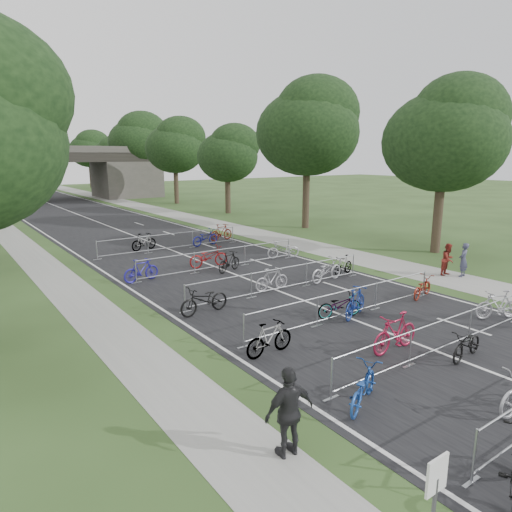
{
  "coord_description": "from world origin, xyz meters",
  "views": [
    {
      "loc": [
        -12.0,
        0.0,
        5.84
      ],
      "look_at": [
        0.47,
        17.47,
        1.1
      ],
      "focal_mm": 32.0,
      "sensor_mm": 36.0,
      "label": 1
    }
  ],
  "objects_px": {
    "pedestrian_c": "(289,412)",
    "pedestrian_b": "(448,260)",
    "overpass_bridge": "(40,174)",
    "park_sign": "(435,493)",
    "pedestrian_a": "(463,260)"
  },
  "relations": [
    {
      "from": "pedestrian_c",
      "to": "pedestrian_b",
      "type": "bearing_deg",
      "value": -152.85
    },
    {
      "from": "overpass_bridge",
      "to": "pedestrian_c",
      "type": "height_order",
      "value": "overpass_bridge"
    },
    {
      "from": "overpass_bridge",
      "to": "park_sign",
      "type": "xyz_separation_m",
      "value": [
        -6.8,
        -62.0,
        -2.27
      ]
    },
    {
      "from": "pedestrian_a",
      "to": "pedestrian_b",
      "type": "bearing_deg",
      "value": -73.09
    },
    {
      "from": "pedestrian_c",
      "to": "park_sign",
      "type": "bearing_deg",
      "value": 95.11
    },
    {
      "from": "park_sign",
      "to": "overpass_bridge",
      "type": "bearing_deg",
      "value": 83.74
    },
    {
      "from": "park_sign",
      "to": "pedestrian_a",
      "type": "bearing_deg",
      "value": 29.24
    },
    {
      "from": "pedestrian_a",
      "to": "pedestrian_b",
      "type": "xyz_separation_m",
      "value": [
        -0.35,
        0.59,
        -0.04
      ]
    },
    {
      "from": "pedestrian_b",
      "to": "pedestrian_c",
      "type": "bearing_deg",
      "value": -163.78
    },
    {
      "from": "overpass_bridge",
      "to": "pedestrian_b",
      "type": "relative_size",
      "value": 19.39
    },
    {
      "from": "park_sign",
      "to": "pedestrian_a",
      "type": "height_order",
      "value": "park_sign"
    },
    {
      "from": "overpass_bridge",
      "to": "pedestrian_b",
      "type": "height_order",
      "value": "overpass_bridge"
    },
    {
      "from": "pedestrian_c",
      "to": "overpass_bridge",
      "type": "bearing_deg",
      "value": -91.48
    },
    {
      "from": "overpass_bridge",
      "to": "pedestrian_c",
      "type": "relative_size",
      "value": 16.57
    },
    {
      "from": "park_sign",
      "to": "pedestrian_a",
      "type": "distance_m",
      "value": 17.98
    }
  ]
}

